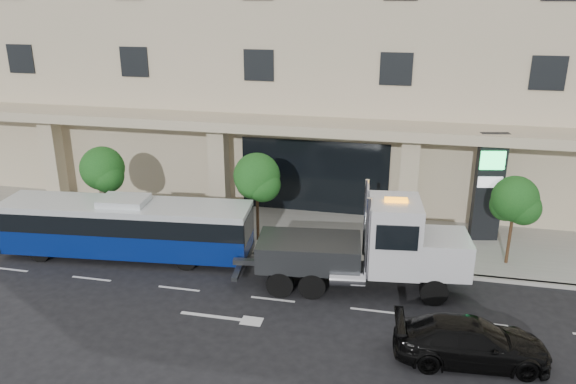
{
  "coord_description": "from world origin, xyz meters",
  "views": [
    {
      "loc": [
        4.79,
        -20.55,
        11.56
      ],
      "look_at": [
        -0.15,
        2.0,
        3.32
      ],
      "focal_mm": 35.0,
      "sensor_mm": 36.0,
      "label": 1
    }
  ],
  "objects_px": {
    "black_sedan": "(471,341)",
    "signage_pylon": "(489,187)",
    "city_bus": "(126,227)",
    "tow_truck": "(372,249)"
  },
  "relations": [
    {
      "from": "tow_truck",
      "to": "black_sedan",
      "type": "distance_m",
      "value": 5.62
    },
    {
      "from": "tow_truck",
      "to": "black_sedan",
      "type": "height_order",
      "value": "tow_truck"
    },
    {
      "from": "city_bus",
      "to": "black_sedan",
      "type": "bearing_deg",
      "value": -23.34
    },
    {
      "from": "black_sedan",
      "to": "tow_truck",
      "type": "bearing_deg",
      "value": 35.65
    },
    {
      "from": "black_sedan",
      "to": "signage_pylon",
      "type": "distance_m",
      "value": 10.31
    },
    {
      "from": "black_sedan",
      "to": "signage_pylon",
      "type": "height_order",
      "value": "signage_pylon"
    },
    {
      "from": "black_sedan",
      "to": "signage_pylon",
      "type": "relative_size",
      "value": 0.95
    },
    {
      "from": "tow_truck",
      "to": "black_sedan",
      "type": "xyz_separation_m",
      "value": [
        3.63,
        -4.16,
        -1.06
      ]
    },
    {
      "from": "city_bus",
      "to": "black_sedan",
      "type": "distance_m",
      "value": 15.56
    },
    {
      "from": "city_bus",
      "to": "tow_truck",
      "type": "distance_m",
      "value": 11.18
    }
  ]
}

